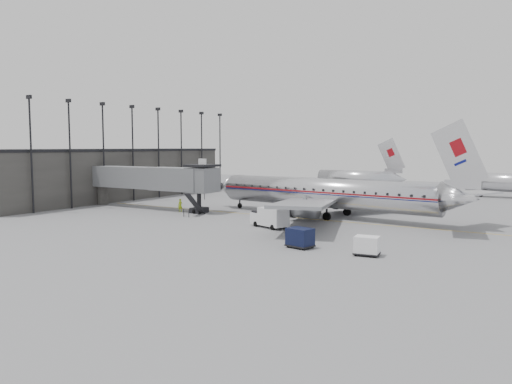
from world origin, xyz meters
TOP-DOWN VIEW (x-y plane):
  - ground at (0.00, 0.00)m, footprint 160.00×160.00m
  - terminal at (-34.00, 10.00)m, footprint 12.00×46.00m
  - apron_line at (3.00, 6.00)m, footprint 60.00×0.15m
  - jet_bridge at (-16.66, 3.67)m, footprint 21.00×6.20m
  - floodlight_masts at (-27.50, 13.00)m, footprint 0.90×42.25m
  - distant_aircraft_near at (-1.79, 42.00)m, footprint 16.39×3.20m
  - distant_aircraft_mid at (24.21, 46.00)m, footprint 16.39×3.20m
  - airliner at (6.73, 8.91)m, footprint 36.56×33.70m
  - service_van at (4.54, -1.98)m, footprint 4.91×3.25m
  - baggage_cart_navy at (12.14, -10.00)m, footprint 2.48×2.09m
  - baggage_cart_white at (18.06, -10.00)m, footprint 2.15×1.74m
  - ramp_worker at (-12.00, 3.00)m, footprint 0.71×0.55m

SIDE VIEW (x-z plane):
  - ground at x=0.00m, z-range 0.00..0.00m
  - apron_line at x=3.00m, z-range 0.00..0.01m
  - baggage_cart_white at x=18.06m, z-range 0.05..1.60m
  - ramp_worker at x=-12.00m, z-range 0.00..1.73m
  - baggage_cart_navy at x=12.14m, z-range 0.05..1.76m
  - service_van at x=4.54m, z-range 0.05..2.21m
  - distant_aircraft_near at x=-1.79m, z-range -2.40..7.86m
  - distant_aircraft_mid at x=24.21m, z-range -2.40..7.86m
  - airliner at x=6.73m, z-range -2.88..8.71m
  - terminal at x=-34.00m, z-range 0.00..8.00m
  - jet_bridge at x=-16.66m, z-range 0.63..7.73m
  - floodlight_masts at x=-27.50m, z-range 0.74..15.99m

